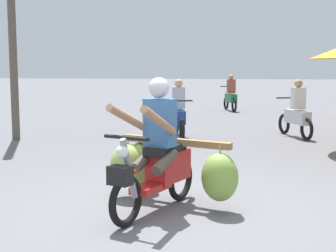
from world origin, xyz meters
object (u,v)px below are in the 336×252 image
Objects in this scene: motorbike_main_loaded at (160,162)px; utility_pole at (12,16)px; motorbike_distant_ahead_left at (231,96)px; motorbike_distant_far_ahead at (297,114)px; motorbike_distant_ahead_right at (179,114)px.

motorbike_main_loaded is 6.82m from utility_pole.
utility_pole reaches higher than motorbike_distant_ahead_left.
utility_pole is (-4.85, -8.02, 2.27)m from motorbike_distant_ahead_left.
motorbike_distant_far_ahead is 7.03m from utility_pole.
utility_pole is (-3.72, -0.96, 2.27)m from motorbike_distant_ahead_right.
motorbike_distant_far_ahead is (2.81, 0.29, 0.00)m from motorbike_distant_ahead_right.
motorbike_distant_ahead_left is at bearing 58.85° from utility_pole.
motorbike_distant_ahead_right is 0.28× the size of utility_pole.
motorbike_distant_ahead_left is at bearing 87.17° from motorbike_main_loaded.
utility_pole is at bearing -169.18° from motorbike_distant_far_ahead.
motorbike_distant_far_ahead is (2.33, 6.10, 0.03)m from motorbike_main_loaded.
utility_pole reaches higher than motorbike_main_loaded.
motorbike_main_loaded is 1.21× the size of motorbike_distant_ahead_left.
motorbike_distant_ahead_right is at bearing 14.48° from utility_pole.
motorbike_distant_ahead_right is 4.46m from utility_pole.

